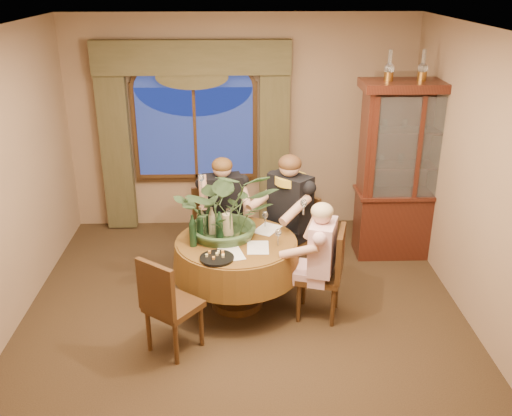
{
  "coord_description": "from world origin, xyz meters",
  "views": [
    {
      "loc": [
        -0.03,
        -4.81,
        3.27
      ],
      "look_at": [
        0.13,
        0.37,
        1.1
      ],
      "focal_mm": 40.0,
      "sensor_mm": 36.0,
      "label": 1
    }
  ],
  "objects_px": {
    "chair_front_left": "(174,303)",
    "wine_bottle_2": "(201,222)",
    "dining_table": "(237,273)",
    "chair_back_right": "(292,239)",
    "centerpiece_plant": "(227,175)",
    "wine_bottle_1": "(210,219)",
    "oil_lamp_center": "(423,65)",
    "chair_back": "(215,231)",
    "wine_bottle_3": "(193,231)",
    "oil_lamp_right": "(456,65)",
    "person_back": "(223,214)",
    "person_pink": "(322,262)",
    "wine_bottle_4": "(212,222)",
    "wine_bottle_0": "(220,227)",
    "wine_bottle_5": "(200,225)",
    "stoneware_vase": "(227,225)",
    "person_scarf": "(290,217)",
    "china_cabinet": "(411,172)",
    "chair_right": "(319,273)",
    "oil_lamp_left": "(390,65)",
    "olive_bowl": "(243,238)"
  },
  "relations": [
    {
      "from": "chair_front_left",
      "to": "wine_bottle_2",
      "type": "height_order",
      "value": "wine_bottle_2"
    },
    {
      "from": "dining_table",
      "to": "chair_back_right",
      "type": "height_order",
      "value": "chair_back_right"
    },
    {
      "from": "centerpiece_plant",
      "to": "wine_bottle_1",
      "type": "xyz_separation_m",
      "value": [
        -0.18,
        0.03,
        -0.48
      ]
    },
    {
      "from": "dining_table",
      "to": "oil_lamp_center",
      "type": "height_order",
      "value": "oil_lamp_center"
    },
    {
      "from": "chair_back",
      "to": "wine_bottle_3",
      "type": "bearing_deg",
      "value": 61.85
    },
    {
      "from": "oil_lamp_right",
      "to": "person_back",
      "type": "bearing_deg",
      "value": -173.68
    },
    {
      "from": "chair_front_left",
      "to": "person_pink",
      "type": "height_order",
      "value": "person_pink"
    },
    {
      "from": "chair_back",
      "to": "person_pink",
      "type": "distance_m",
      "value": 1.52
    },
    {
      "from": "chair_back",
      "to": "wine_bottle_4",
      "type": "relative_size",
      "value": 2.91
    },
    {
      "from": "dining_table",
      "to": "person_pink",
      "type": "relative_size",
      "value": 1.05
    },
    {
      "from": "wine_bottle_0",
      "to": "wine_bottle_1",
      "type": "xyz_separation_m",
      "value": [
        -0.11,
        0.22,
        0.0
      ]
    },
    {
      "from": "wine_bottle_5",
      "to": "stoneware_vase",
      "type": "bearing_deg",
      "value": 16.62
    },
    {
      "from": "chair_back",
      "to": "wine_bottle_4",
      "type": "distance_m",
      "value": 0.84
    },
    {
      "from": "person_pink",
      "to": "oil_lamp_center",
      "type": "bearing_deg",
      "value": -24.27
    },
    {
      "from": "chair_back",
      "to": "wine_bottle_5",
      "type": "bearing_deg",
      "value": 64.75
    },
    {
      "from": "person_pink",
      "to": "person_back",
      "type": "relative_size",
      "value": 0.92
    },
    {
      "from": "wine_bottle_5",
      "to": "person_scarf",
      "type": "bearing_deg",
      "value": 31.86
    },
    {
      "from": "china_cabinet",
      "to": "chair_back",
      "type": "distance_m",
      "value": 2.41
    },
    {
      "from": "centerpiece_plant",
      "to": "chair_right",
      "type": "bearing_deg",
      "value": -21.63
    },
    {
      "from": "chair_front_left",
      "to": "chair_back",
      "type": "bearing_deg",
      "value": 116.04
    },
    {
      "from": "oil_lamp_left",
      "to": "wine_bottle_5",
      "type": "bearing_deg",
      "value": -151.45
    },
    {
      "from": "dining_table",
      "to": "person_back",
      "type": "bearing_deg",
      "value": 100.34
    },
    {
      "from": "person_pink",
      "to": "centerpiece_plant",
      "type": "bearing_deg",
      "value": 83.79
    },
    {
      "from": "person_scarf",
      "to": "wine_bottle_1",
      "type": "distance_m",
      "value": 0.98
    },
    {
      "from": "centerpiece_plant",
      "to": "chair_front_left",
      "type": "bearing_deg",
      "value": -118.93
    },
    {
      "from": "wine_bottle_3",
      "to": "wine_bottle_4",
      "type": "bearing_deg",
      "value": 47.1
    },
    {
      "from": "centerpiece_plant",
      "to": "wine_bottle_0",
      "type": "xyz_separation_m",
      "value": [
        -0.08,
        -0.19,
        -0.48
      ]
    },
    {
      "from": "china_cabinet",
      "to": "wine_bottle_1",
      "type": "height_order",
      "value": "china_cabinet"
    },
    {
      "from": "china_cabinet",
      "to": "centerpiece_plant",
      "type": "xyz_separation_m",
      "value": [
        -2.16,
        -0.99,
        0.33
      ]
    },
    {
      "from": "oil_lamp_center",
      "to": "chair_back_right",
      "type": "xyz_separation_m",
      "value": [
        -1.45,
        -0.57,
        -1.82
      ]
    },
    {
      "from": "chair_right",
      "to": "wine_bottle_2",
      "type": "distance_m",
      "value": 1.3
    },
    {
      "from": "dining_table",
      "to": "wine_bottle_5",
      "type": "height_order",
      "value": "wine_bottle_5"
    },
    {
      "from": "china_cabinet",
      "to": "oil_lamp_left",
      "type": "height_order",
      "value": "oil_lamp_left"
    },
    {
      "from": "person_scarf",
      "to": "wine_bottle_4",
      "type": "distance_m",
      "value": 1.01
    },
    {
      "from": "chair_right",
      "to": "person_pink",
      "type": "relative_size",
      "value": 0.77
    },
    {
      "from": "dining_table",
      "to": "person_back",
      "type": "distance_m",
      "value": 0.91
    },
    {
      "from": "olive_bowl",
      "to": "wine_bottle_2",
      "type": "height_order",
      "value": "wine_bottle_2"
    },
    {
      "from": "oil_lamp_center",
      "to": "wine_bottle_5",
      "type": "distance_m",
      "value": 3.01
    },
    {
      "from": "oil_lamp_right",
      "to": "chair_front_left",
      "type": "xyz_separation_m",
      "value": [
        -3.01,
        -1.86,
        -1.82
      ]
    },
    {
      "from": "person_back",
      "to": "oil_lamp_right",
      "type": "bearing_deg",
      "value": 175.97
    },
    {
      "from": "oil_lamp_left",
      "to": "stoneware_vase",
      "type": "distance_m",
      "value": 2.51
    },
    {
      "from": "oil_lamp_left",
      "to": "wine_bottle_3",
      "type": "bearing_deg",
      "value": -149.67
    },
    {
      "from": "person_pink",
      "to": "centerpiece_plant",
      "type": "relative_size",
      "value": 1.09
    },
    {
      "from": "stoneware_vase",
      "to": "wine_bottle_5",
      "type": "relative_size",
      "value": 0.76
    },
    {
      "from": "china_cabinet",
      "to": "oil_lamp_left",
      "type": "distance_m",
      "value": 1.29
    },
    {
      "from": "chair_front_left",
      "to": "wine_bottle_0",
      "type": "relative_size",
      "value": 2.91
    },
    {
      "from": "oil_lamp_center",
      "to": "wine_bottle_0",
      "type": "xyz_separation_m",
      "value": [
        -2.23,
        -1.17,
        -1.39
      ]
    },
    {
      "from": "chair_back_right",
      "to": "wine_bottle_5",
      "type": "height_order",
      "value": "wine_bottle_5"
    },
    {
      "from": "dining_table",
      "to": "wine_bottle_4",
      "type": "xyz_separation_m",
      "value": [
        -0.24,
        0.08,
        0.54
      ]
    },
    {
      "from": "dining_table",
      "to": "wine_bottle_5",
      "type": "xyz_separation_m",
      "value": [
        -0.36,
        0.01,
        0.54
      ]
    }
  ]
}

